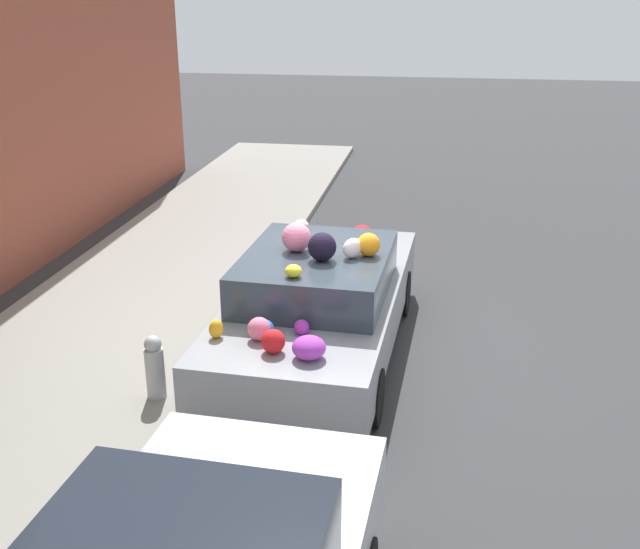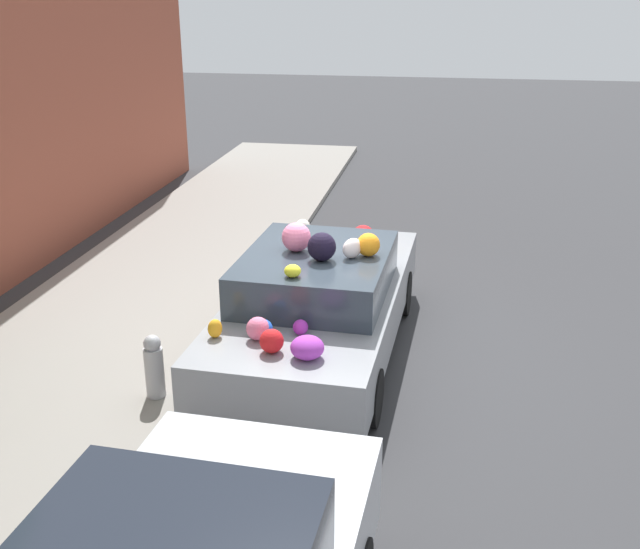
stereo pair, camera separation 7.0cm
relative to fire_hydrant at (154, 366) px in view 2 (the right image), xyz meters
The scene contains 4 objects.
ground_plane 2.12m from the fire_hydrant, 45.08° to the right, with size 60.00×60.00×0.00m, color #38383A.
sidewalk_curb 1.95m from the fire_hydrant, 40.11° to the left, with size 24.00×3.20×0.11m.
fire_hydrant is the anchor object (origin of this frame).
art_car 2.07m from the fire_hydrant, 46.44° to the right, with size 4.57×1.99×1.68m.
Camera 2 is at (-7.95, -1.44, 4.14)m, focal length 42.00 mm.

